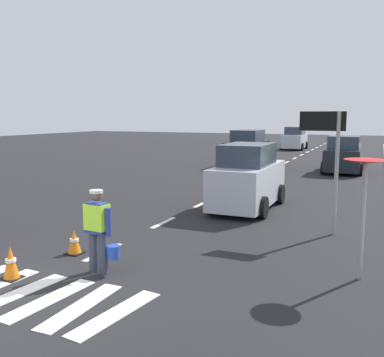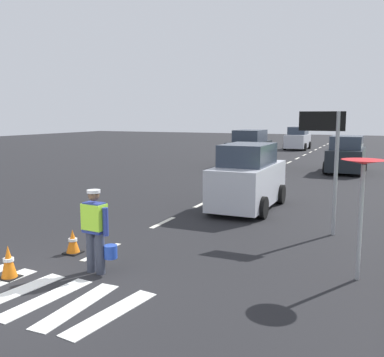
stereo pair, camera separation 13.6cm
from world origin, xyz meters
name	(u,v)px [view 1 (the left image)]	position (x,y,z in m)	size (l,w,h in m)	color
ground_plane	(278,167)	(0.00, 21.00, 0.00)	(96.00, 96.00, 0.00)	black
crosswalk_stripes	(20,293)	(0.00, 0.19, 0.01)	(4.54, 1.93, 0.01)	white
lane_center_line	(291,160)	(0.00, 25.20, 0.00)	(0.14, 46.40, 0.01)	silver
road_worker	(99,227)	(0.71, 1.57, 0.93)	(0.77, 0.36, 1.67)	#383D4C
yield_sign	(366,172)	(5.44, 3.31, 2.06)	(0.80, 0.80, 2.29)	gray
lane_direction_sign	(328,142)	(4.43, 6.40, 2.41)	(1.16, 0.11, 3.20)	gray
traffic_cone_near	(74,242)	(-0.53, 2.37, 0.27)	(0.36, 0.36, 0.55)	black
traffic_cone_far	(11,263)	(-0.65, 0.64, 0.32)	(0.36, 0.36, 0.65)	black
car_parked_far	(344,155)	(3.88, 19.88, 0.93)	(2.07, 4.12, 2.01)	black
car_oncoming_second	(247,149)	(-1.83, 20.59, 1.04)	(2.06, 4.28, 2.23)	black
car_oncoming_third	(295,139)	(-1.62, 35.47, 0.96)	(2.03, 4.00, 2.07)	silver
car_outgoing_ahead	(248,179)	(1.68, 8.60, 1.01)	(1.89, 4.00, 2.18)	silver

